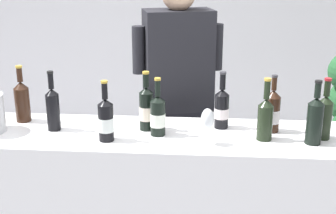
{
  "coord_description": "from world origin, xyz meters",
  "views": [
    {
      "loc": [
        0.3,
        -2.34,
        1.87
      ],
      "look_at": [
        0.11,
        0.0,
        1.09
      ],
      "focal_mm": 50.47,
      "sensor_mm": 36.0,
      "label": 1
    }
  ],
  "objects_px": {
    "wine_bottle_6": "(22,100)",
    "wine_bottle_9": "(324,115)",
    "wine_bottle_4": "(265,117)",
    "wine_bottle_5": "(222,108)",
    "wine_bottle_7": "(158,115)",
    "person_server": "(178,114)",
    "wine_glass": "(207,121)",
    "wine_bottle_1": "(106,120)",
    "wine_bottle_3": "(272,111)",
    "wine_bottle_2": "(146,108)",
    "wine_bottle_8": "(53,107)",
    "wine_bottle_0": "(315,119)"
  },
  "relations": [
    {
      "from": "wine_bottle_5",
      "to": "wine_bottle_4",
      "type": "bearing_deg",
      "value": -36.3
    },
    {
      "from": "wine_bottle_5",
      "to": "wine_bottle_7",
      "type": "xyz_separation_m",
      "value": [
        -0.34,
        -0.14,
        -0.01
      ]
    },
    {
      "from": "wine_bottle_7",
      "to": "wine_bottle_9",
      "type": "relative_size",
      "value": 0.96
    },
    {
      "from": "wine_bottle_0",
      "to": "wine_bottle_5",
      "type": "height_order",
      "value": "wine_bottle_0"
    },
    {
      "from": "wine_bottle_3",
      "to": "wine_bottle_6",
      "type": "bearing_deg",
      "value": 177.83
    },
    {
      "from": "wine_bottle_3",
      "to": "wine_glass",
      "type": "bearing_deg",
      "value": -149.11
    },
    {
      "from": "wine_bottle_4",
      "to": "wine_bottle_7",
      "type": "relative_size",
      "value": 1.05
    },
    {
      "from": "wine_bottle_0",
      "to": "wine_bottle_4",
      "type": "height_order",
      "value": "wine_bottle_0"
    },
    {
      "from": "wine_bottle_7",
      "to": "wine_glass",
      "type": "relative_size",
      "value": 1.66
    },
    {
      "from": "wine_bottle_6",
      "to": "wine_bottle_7",
      "type": "bearing_deg",
      "value": -10.98
    },
    {
      "from": "wine_bottle_6",
      "to": "wine_bottle_9",
      "type": "xyz_separation_m",
      "value": [
        1.65,
        -0.13,
        0.0
      ]
    },
    {
      "from": "wine_bottle_4",
      "to": "wine_bottle_5",
      "type": "relative_size",
      "value": 1.03
    },
    {
      "from": "wine_bottle_5",
      "to": "person_server",
      "type": "bearing_deg",
      "value": 118.33
    },
    {
      "from": "wine_glass",
      "to": "person_server",
      "type": "bearing_deg",
      "value": 104.43
    },
    {
      "from": "wine_bottle_6",
      "to": "wine_glass",
      "type": "relative_size",
      "value": 1.73
    },
    {
      "from": "wine_bottle_4",
      "to": "wine_glass",
      "type": "distance_m",
      "value": 0.31
    },
    {
      "from": "wine_bottle_9",
      "to": "wine_glass",
      "type": "xyz_separation_m",
      "value": [
        -0.6,
        -0.13,
        -0.0
      ]
    },
    {
      "from": "wine_bottle_7",
      "to": "wine_bottle_1",
      "type": "bearing_deg",
      "value": -159.03
    },
    {
      "from": "wine_bottle_4",
      "to": "person_server",
      "type": "distance_m",
      "value": 0.85
    },
    {
      "from": "wine_bottle_0",
      "to": "wine_bottle_6",
      "type": "xyz_separation_m",
      "value": [
        -1.58,
        0.21,
        -0.0
      ]
    },
    {
      "from": "wine_bottle_2",
      "to": "wine_bottle_7",
      "type": "height_order",
      "value": "wine_bottle_2"
    },
    {
      "from": "wine_bottle_3",
      "to": "wine_bottle_9",
      "type": "xyz_separation_m",
      "value": [
        0.25,
        -0.08,
        0.01
      ]
    },
    {
      "from": "wine_bottle_0",
      "to": "wine_bottle_5",
      "type": "xyz_separation_m",
      "value": [
        -0.46,
        0.19,
        -0.02
      ]
    },
    {
      "from": "wine_bottle_0",
      "to": "person_server",
      "type": "distance_m",
      "value": 1.03
    },
    {
      "from": "wine_bottle_6",
      "to": "wine_bottle_8",
      "type": "bearing_deg",
      "value": -29.55
    },
    {
      "from": "wine_bottle_5",
      "to": "wine_bottle_7",
      "type": "bearing_deg",
      "value": -158.1
    },
    {
      "from": "wine_bottle_2",
      "to": "wine_bottle_7",
      "type": "bearing_deg",
      "value": -46.86
    },
    {
      "from": "wine_bottle_2",
      "to": "wine_bottle_5",
      "type": "xyz_separation_m",
      "value": [
        0.41,
        0.06,
        -0.01
      ]
    },
    {
      "from": "wine_bottle_2",
      "to": "wine_bottle_8",
      "type": "height_order",
      "value": "wine_bottle_8"
    },
    {
      "from": "wine_bottle_8",
      "to": "wine_bottle_2",
      "type": "bearing_deg",
      "value": 5.1
    },
    {
      "from": "wine_bottle_6",
      "to": "person_server",
      "type": "relative_size",
      "value": 0.19
    },
    {
      "from": "wine_bottle_1",
      "to": "wine_bottle_9",
      "type": "height_order",
      "value": "wine_bottle_9"
    },
    {
      "from": "wine_bottle_4",
      "to": "wine_bottle_8",
      "type": "bearing_deg",
      "value": 177.32
    },
    {
      "from": "wine_bottle_1",
      "to": "wine_bottle_2",
      "type": "bearing_deg",
      "value": 42.79
    },
    {
      "from": "wine_bottle_1",
      "to": "person_server",
      "type": "relative_size",
      "value": 0.18
    },
    {
      "from": "wine_bottle_7",
      "to": "person_server",
      "type": "distance_m",
      "value": 0.67
    },
    {
      "from": "wine_bottle_3",
      "to": "wine_bottle_7",
      "type": "bearing_deg",
      "value": -170.59
    },
    {
      "from": "wine_bottle_9",
      "to": "wine_bottle_5",
      "type": "bearing_deg",
      "value": 167.43
    },
    {
      "from": "wine_bottle_5",
      "to": "person_server",
      "type": "relative_size",
      "value": 0.18
    },
    {
      "from": "wine_bottle_2",
      "to": "wine_bottle_9",
      "type": "relative_size",
      "value": 1.01
    },
    {
      "from": "wine_bottle_8",
      "to": "wine_bottle_9",
      "type": "height_order",
      "value": "wine_bottle_8"
    },
    {
      "from": "wine_bottle_8",
      "to": "wine_bottle_4",
      "type": "bearing_deg",
      "value": -2.68
    },
    {
      "from": "wine_bottle_0",
      "to": "wine_bottle_3",
      "type": "relative_size",
      "value": 1.05
    },
    {
      "from": "wine_bottle_0",
      "to": "wine_bottle_9",
      "type": "relative_size",
      "value": 1.02
    },
    {
      "from": "wine_bottle_3",
      "to": "wine_bottle_9",
      "type": "bearing_deg",
      "value": -17.73
    },
    {
      "from": "wine_bottle_6",
      "to": "wine_bottle_8",
      "type": "height_order",
      "value": "wine_bottle_8"
    },
    {
      "from": "wine_bottle_9",
      "to": "person_server",
      "type": "bearing_deg",
      "value": 142.06
    },
    {
      "from": "wine_glass",
      "to": "person_server",
      "type": "distance_m",
      "value": 0.8
    },
    {
      "from": "wine_bottle_6",
      "to": "wine_bottle_9",
      "type": "relative_size",
      "value": 1.01
    },
    {
      "from": "wine_bottle_4",
      "to": "wine_bottle_5",
      "type": "bearing_deg",
      "value": 143.7
    }
  ]
}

